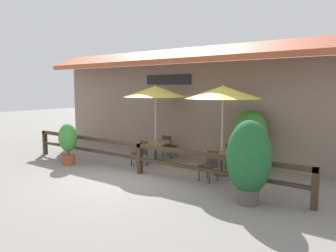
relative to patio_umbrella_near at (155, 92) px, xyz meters
name	(u,v)px	position (x,y,z in m)	size (l,w,h in m)	color
ground_plane	(116,181)	(0.68, -2.67, -2.54)	(60.00, 60.00, 0.00)	gray
building_facade	(193,101)	(0.68, 1.43, -0.38)	(14.28, 1.49, 4.23)	gray
patio_railing	(140,152)	(0.68, -1.62, -1.85)	(10.40, 0.14, 0.95)	#3D2D1E
patio_umbrella_near	(155,92)	(0.00, 0.00, 0.00)	(2.34, 2.34, 2.78)	#B7B2A8
dining_table_near	(156,145)	(0.00, 0.00, -1.94)	(1.07, 1.07, 0.75)	olive
chair_near_streetside	(141,152)	(0.01, -0.82, -2.06)	(0.51, 0.51, 0.86)	#332D28
chair_near_wallside	(168,145)	(-0.02, 0.82, -2.06)	(0.44, 0.44, 0.86)	#332D28
patio_umbrella_middle	(223,92)	(2.76, -0.16, 0.00)	(2.34, 2.34, 2.78)	#B7B2A8
dining_table_middle	(222,155)	(2.76, -0.16, -1.94)	(1.07, 1.07, 0.75)	olive
chair_middle_streetside	(210,164)	(2.81, -0.99, -2.06)	(0.48, 0.48, 0.86)	#332D28
chair_middle_wallside	(233,155)	(2.74, 0.66, -2.06)	(0.49, 0.49, 0.86)	#332D28
potted_plant_small_flowering	(249,160)	(4.48, -2.15, -1.50)	(1.04, 0.93, 1.96)	#564C47
potted_plant_corner_fern	(68,141)	(-2.16, -2.19, -1.70)	(0.68, 0.61, 1.45)	#9E4C33
potted_plant_tall_tropical	(251,135)	(3.26, 0.88, -1.38)	(1.09, 0.98, 1.96)	#B7AD99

